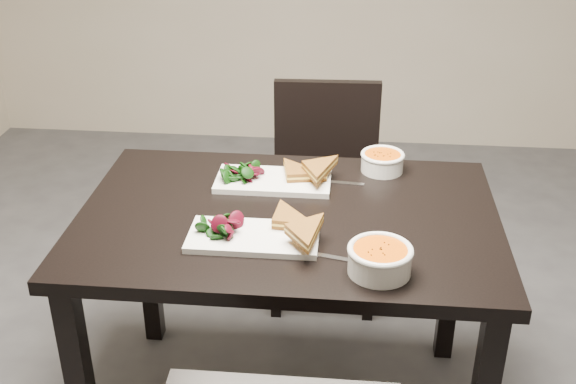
# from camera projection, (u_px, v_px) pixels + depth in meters

# --- Properties ---
(table) EXTENTS (1.20, 0.80, 0.75)m
(table) POSITION_uv_depth(u_px,v_px,m) (288.00, 243.00, 2.07)
(table) COLOR black
(table) RESTS_ON ground
(chair_far) EXTENTS (0.43, 0.43, 0.85)m
(chair_far) POSITION_uv_depth(u_px,v_px,m) (325.00, 178.00, 2.83)
(chair_far) COLOR black
(chair_far) RESTS_ON ground
(plate_near) EXTENTS (0.35, 0.17, 0.02)m
(plate_near) POSITION_uv_depth(u_px,v_px,m) (253.00, 237.00, 1.90)
(plate_near) COLOR white
(plate_near) RESTS_ON table
(sandwich_near) EXTENTS (0.19, 0.15, 0.06)m
(sandwich_near) POSITION_uv_depth(u_px,v_px,m) (278.00, 224.00, 1.89)
(sandwich_near) COLOR #A36A22
(sandwich_near) RESTS_ON plate_near
(salad_near) EXTENTS (0.11, 0.10, 0.05)m
(salad_near) POSITION_uv_depth(u_px,v_px,m) (216.00, 225.00, 1.89)
(salad_near) COLOR black
(salad_near) RESTS_ON plate_near
(soup_bowl_near) EXTENTS (0.16, 0.16, 0.07)m
(soup_bowl_near) POSITION_uv_depth(u_px,v_px,m) (380.00, 258.00, 1.75)
(soup_bowl_near) COLOR white
(soup_bowl_near) RESTS_ON table
(cutlery_near) EXTENTS (0.18, 0.06, 0.00)m
(cutlery_near) POSITION_uv_depth(u_px,v_px,m) (327.00, 256.00, 1.83)
(cutlery_near) COLOR silver
(cutlery_near) RESTS_ON table
(plate_far) EXTENTS (0.35, 0.18, 0.02)m
(plate_far) POSITION_uv_depth(u_px,v_px,m) (273.00, 181.00, 2.19)
(plate_far) COLOR white
(plate_far) RESTS_ON table
(sandwich_far) EXTENTS (0.20, 0.16, 0.06)m
(sandwich_far) POSITION_uv_depth(u_px,v_px,m) (294.00, 173.00, 2.16)
(sandwich_far) COLOR #A36A22
(sandwich_far) RESTS_ON plate_far
(salad_far) EXTENTS (0.11, 0.10, 0.05)m
(salad_far) POSITION_uv_depth(u_px,v_px,m) (241.00, 170.00, 2.19)
(salad_far) COLOR black
(salad_far) RESTS_ON plate_far
(soup_bowl_far) EXTENTS (0.14, 0.14, 0.06)m
(soup_bowl_far) POSITION_uv_depth(u_px,v_px,m) (382.00, 161.00, 2.26)
(soup_bowl_far) COLOR white
(soup_bowl_far) RESTS_ON table
(cutlery_far) EXTENTS (0.18, 0.03, 0.00)m
(cutlery_far) POSITION_uv_depth(u_px,v_px,m) (335.00, 182.00, 2.20)
(cutlery_far) COLOR silver
(cutlery_far) RESTS_ON table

